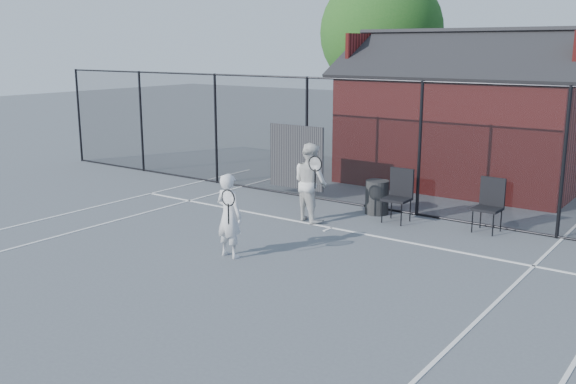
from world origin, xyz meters
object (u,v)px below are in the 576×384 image
Objects in this scene: waste_bin at (377,197)px; chair_left at (397,197)px; player_front at (229,215)px; clubhouse at (465,125)px; player_back at (310,182)px; chair_right at (488,206)px.

chair_left is at bearing -29.98° from waste_bin.
clubhouse is at bearing 83.40° from player_front.
player_front is 2.90m from player_back.
chair_left is at bearing 31.76° from player_back.
waste_bin is (-0.30, -4.40, -1.22)m from clubhouse.
player_front is 4.11m from chair_left.
chair_right is at bearing 0.00° from waste_bin.
clubhouse is 5.04m from chair_right.
clubhouse reaches higher than chair_right.
clubhouse reaches higher than player_front.
clubhouse reaches higher than player_back.
clubhouse is 3.80× the size of player_back.
chair_left is 0.80m from waste_bin.
player_back reaches higher than chair_right.
waste_bin is (-2.52, 0.00, -0.16)m from chair_right.
waste_bin is at bearing 149.15° from chair_left.
player_front is at bearing -110.51° from chair_left.
player_back is at bearing -101.73° from clubhouse.
clubhouse is at bearing 119.48° from chair_right.
player_front is 5.34m from chair_right.
player_front is at bearing -96.60° from clubhouse.
clubhouse is 8.48× the size of waste_bin.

